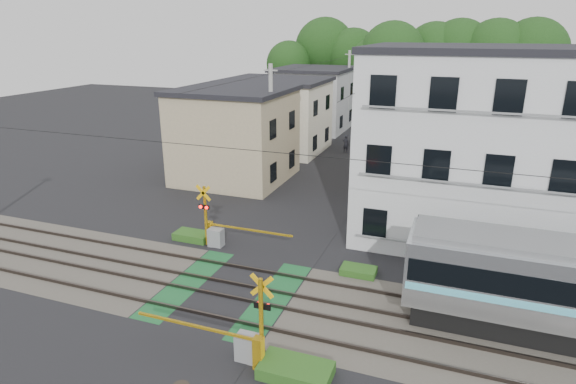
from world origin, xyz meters
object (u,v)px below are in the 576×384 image
at_px(crossing_signal_near, 249,342).
at_px(crossing_signal_far, 215,232).
at_px(pedestrian, 346,144).
at_px(apartment_block, 469,144).

xyz_separation_m(crossing_signal_near, crossing_signal_far, (-5.17, 7.31, 0.00)).
relative_size(crossing_signal_far, pedestrian, 3.14).
xyz_separation_m(crossing_signal_near, apartment_block, (5.91, 13.15, 3.94)).
xyz_separation_m(apartment_block, pedestrian, (-9.59, 14.58, -3.90)).
height_order(crossing_signal_far, pedestrian, crossing_signal_far).
bearing_deg(crossing_signal_far, crossing_signal_near, -54.71).
relative_size(crossing_signal_near, crossing_signal_far, 1.00).
bearing_deg(apartment_block, crossing_signal_near, -114.22).
bearing_deg(crossing_signal_far, pedestrian, 85.81).
relative_size(apartment_block, pedestrian, 6.77).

